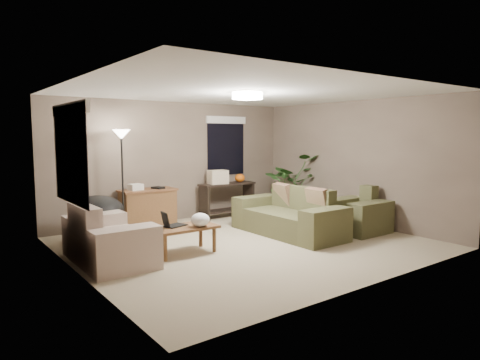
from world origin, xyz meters
TOP-DOWN VIEW (x-y plane):
  - room_shell at (0.00, 0.00)m, footprint 5.50×5.50m
  - main_sofa at (1.03, 0.07)m, footprint 0.95×2.20m
  - throw_pillows at (1.29, 0.07)m, footprint 0.30×1.37m
  - loveseat at (-2.26, 0.34)m, footprint 0.90×1.60m
  - armchair at (2.18, -0.54)m, footprint 0.95×1.00m
  - coffee_table at (-1.16, 0.08)m, footprint 1.00×0.55m
  - laptop at (-1.33, 0.18)m, footprint 0.39×0.31m
  - plastic_bag at (-0.96, -0.07)m, footprint 0.36×0.34m
  - desk at (-0.78, 2.19)m, footprint 1.10×0.50m
  - desk_papers at (-0.94, 2.18)m, footprint 0.71×0.30m
  - console_table at (1.09, 2.14)m, footprint 1.30×0.40m
  - pumpkin at (1.44, 2.14)m, footprint 0.26×0.26m
  - cardboard_box at (0.84, 2.14)m, footprint 0.43×0.35m
  - papasan_chair at (-2.01, 1.56)m, footprint 1.13×1.13m
  - floor_lamp at (-1.35, 2.03)m, footprint 0.32×0.32m
  - ceiling_fixture at (0.00, 0.00)m, footprint 0.50×0.50m
  - houseplant at (2.36, 1.46)m, footprint 1.26×1.40m
  - cat_scratching_post at (2.45, 0.04)m, footprint 0.32×0.32m
  - window_left at (-2.73, 0.30)m, footprint 0.05×1.56m
  - window_back at (1.30, 2.48)m, footprint 1.06×0.05m

SIDE VIEW (x-z plane):
  - cat_scratching_post at x=2.45m, z-range -0.04..0.46m
  - main_sofa at x=1.03m, z-range -0.13..0.72m
  - loveseat at x=-2.26m, z-range -0.13..0.72m
  - armchair at x=2.18m, z-range -0.13..0.72m
  - coffee_table at x=-1.16m, z-range 0.15..0.57m
  - desk at x=-0.78m, z-range 0.00..0.75m
  - console_table at x=1.09m, z-range 0.06..0.81m
  - papasan_chair at x=-2.01m, z-range 0.07..0.86m
  - laptop at x=-1.33m, z-range 0.36..0.60m
  - plastic_bag at x=-0.96m, z-range 0.42..0.63m
  - houseplant at x=2.36m, z-range 0.00..1.09m
  - throw_pillows at x=1.29m, z-range 0.42..0.88m
  - desk_papers at x=-0.94m, z-range 0.74..0.86m
  - pumpkin at x=1.44m, z-range 0.75..0.93m
  - cardboard_box at x=0.84m, z-range 0.75..1.05m
  - room_shell at x=0.00m, z-range -1.50..4.00m
  - floor_lamp at x=-1.35m, z-range 0.64..2.55m
  - window_left at x=-2.73m, z-range 1.12..2.45m
  - window_back at x=1.30m, z-range 1.12..2.45m
  - ceiling_fixture at x=0.00m, z-range 2.39..2.49m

